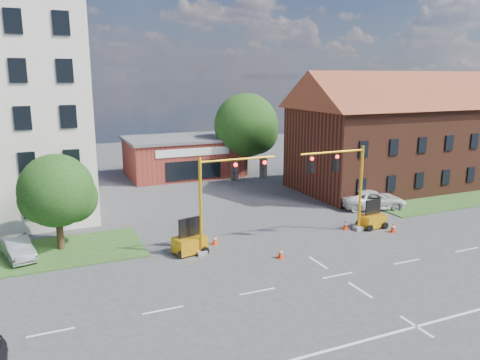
{
  "coord_description": "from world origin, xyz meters",
  "views": [
    {
      "loc": [
        -14.8,
        -20.22,
        10.91
      ],
      "look_at": [
        -1.63,
        10.0,
        3.6
      ],
      "focal_mm": 35.0,
      "sensor_mm": 36.0,
      "label": 1
    }
  ],
  "objects": [
    {
      "name": "cone_b",
      "position": [
        -4.6,
        7.38,
        0.34
      ],
      "size": [
        0.4,
        0.4,
        0.7
      ],
      "color": "red",
      "rests_on": "ground"
    },
    {
      "name": "cone_d",
      "position": [
        8.0,
        4.64,
        0.34
      ],
      "size": [
        0.4,
        0.4,
        0.7
      ],
      "color": "red",
      "rests_on": "ground"
    },
    {
      "name": "trailer_east",
      "position": [
        7.3,
        6.1,
        0.64
      ],
      "size": [
        1.92,
        1.39,
        2.05
      ],
      "rotation": [
        0.0,
        0.0,
        0.11
      ],
      "color": "#FCAB15",
      "rests_on": "ground"
    },
    {
      "name": "townhouse_row",
      "position": [
        18.0,
        16.0,
        5.93
      ],
      "size": [
        21.0,
        11.0,
        11.5
      ],
      "color": "#512618",
      "rests_on": "ground"
    },
    {
      "name": "cone_a",
      "position": [
        -1.73,
        3.54,
        0.34
      ],
      "size": [
        0.4,
        0.4,
        0.7
      ],
      "color": "red",
      "rests_on": "ground"
    },
    {
      "name": "trailer_west",
      "position": [
        -6.57,
        6.57,
        0.69
      ],
      "size": [
        2.2,
        1.72,
        2.22
      ],
      "rotation": [
        0.0,
        0.0,
        0.23
      ],
      "color": "#FCAB15",
      "rests_on": "ground"
    },
    {
      "name": "tree_large",
      "position": [
        6.86,
        27.08,
        5.41
      ],
      "size": [
        7.43,
        7.08,
        9.19
      ],
      "color": "#392614",
      "rests_on": "ground"
    },
    {
      "name": "sedan_silver_front",
      "position": [
        -16.52,
        10.0,
        0.66
      ],
      "size": [
        2.32,
        4.23,
        1.32
      ],
      "primitive_type": "imported",
      "rotation": [
        0.0,
        0.0,
        0.24
      ],
      "color": "#A2A4A9",
      "rests_on": "ground"
    },
    {
      "name": "cone_c",
      "position": [
        5.25,
        6.52,
        0.34
      ],
      "size": [
        0.4,
        0.4,
        0.7
      ],
      "color": "red",
      "rests_on": "ground"
    },
    {
      "name": "ground",
      "position": [
        0.0,
        0.0,
        0.0
      ],
      "size": [
        120.0,
        120.0,
        0.0
      ],
      "primitive_type": "plane",
      "color": "#3A3A3C",
      "rests_on": "ground"
    },
    {
      "name": "tree_nw_front",
      "position": [
        -13.76,
        10.58,
        3.74
      ],
      "size": [
        4.87,
        4.64,
        6.24
      ],
      "color": "#392614",
      "rests_on": "ground"
    },
    {
      "name": "brick_shop",
      "position": [
        0.0,
        29.98,
        2.16
      ],
      "size": [
        12.4,
        8.4,
        4.3
      ],
      "color": "maroon",
      "rests_on": "ground"
    },
    {
      "name": "signal_mast_east",
      "position": [
        4.36,
        6.0,
        3.92
      ],
      "size": [
        5.3,
        0.6,
        6.2
      ],
      "color": "gray",
      "rests_on": "ground"
    },
    {
      "name": "lane_markings",
      "position": [
        0.0,
        -3.0,
        0.01
      ],
      "size": [
        60.0,
        36.0,
        0.01
      ],
      "primitive_type": null,
      "color": "silver",
      "rests_on": "ground"
    },
    {
      "name": "grass_verge_ne",
      "position": [
        18.0,
        9.0,
        0.04
      ],
      "size": [
        14.0,
        4.0,
        0.08
      ],
      "primitive_type": "cube",
      "color": "#23491B",
      "rests_on": "ground"
    },
    {
      "name": "signal_mast_west",
      "position": [
        -4.36,
        6.0,
        3.92
      ],
      "size": [
        5.3,
        0.6,
        6.2
      ],
      "color": "gray",
      "rests_on": "ground"
    },
    {
      "name": "pickup_white",
      "position": [
        10.74,
        10.25,
        0.76
      ],
      "size": [
        6.0,
        4.07,
        1.53
      ],
      "primitive_type": "imported",
      "rotation": [
        0.0,
        0.0,
        1.26
      ],
      "color": "white",
      "rests_on": "ground"
    }
  ]
}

